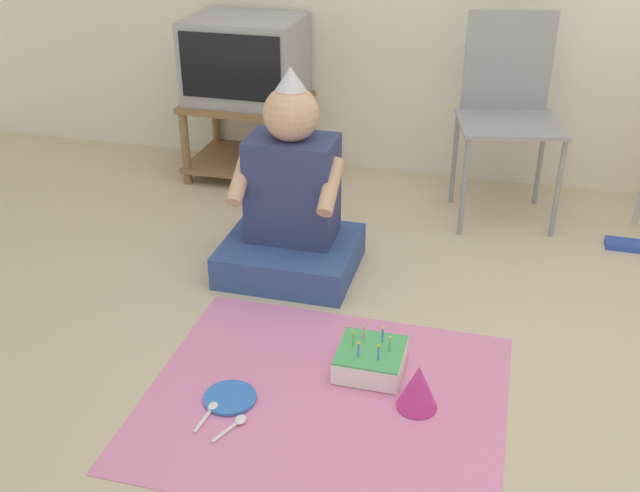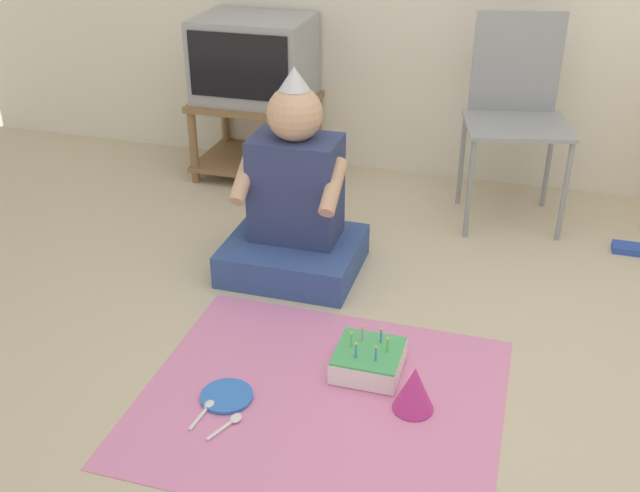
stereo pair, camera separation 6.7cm
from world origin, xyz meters
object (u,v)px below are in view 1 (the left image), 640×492
birthday_cake (370,359)px  party_hat_blue (418,387)px  paper_plate (230,397)px  tv (246,59)px  folding_chair (508,102)px  person_seated (291,207)px

birthday_cake → party_hat_blue: party_hat_blue is taller
party_hat_blue → paper_plate: party_hat_blue is taller
tv → party_hat_blue: 2.14m
folding_chair → birthday_cake: bearing=-103.7°
person_seated → paper_plate: (0.05, -0.89, -0.27)m
folding_chair → party_hat_blue: folding_chair is taller
tv → paper_plate: size_ratio=3.33×
birthday_cake → party_hat_blue: (0.18, -0.15, 0.04)m
party_hat_blue → paper_plate: (-0.59, -0.12, -0.07)m
person_seated → party_hat_blue: size_ratio=5.48×
person_seated → paper_plate: 0.93m
birthday_cake → tv: bearing=122.2°
person_seated → birthday_cake: size_ratio=3.81×
person_seated → paper_plate: size_ratio=4.97×
person_seated → party_hat_blue: (0.64, -0.77, -0.20)m
tv → paper_plate: bearing=-72.6°
party_hat_blue → paper_plate: bearing=-168.6°
tv → birthday_cake: 1.93m
tv → party_hat_blue: size_ratio=3.67×
person_seated → birthday_cake: 0.81m
paper_plate → tv: bearing=107.4°
party_hat_blue → birthday_cake: bearing=140.6°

